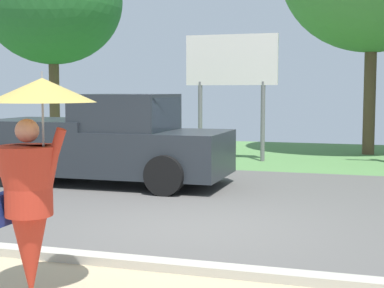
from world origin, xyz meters
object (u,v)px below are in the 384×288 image
object	(u,v)px
monk_pedestrian	(32,185)
pickup_truck	(106,142)
roadside_billboard	(231,69)
tree_right_mid	(52,1)

from	to	relation	value
monk_pedestrian	pickup_truck	distance (m)	6.88
roadside_billboard	tree_right_mid	size ratio (longest dim) A/B	0.48
pickup_truck	tree_right_mid	world-z (taller)	tree_right_mid
roadside_billboard	tree_right_mid	bearing A→B (deg)	160.94
pickup_truck	roadside_billboard	bearing A→B (deg)	71.20
pickup_truck	roadside_billboard	world-z (taller)	roadside_billboard
pickup_truck	roadside_billboard	xyz separation A→B (m)	(1.57, 4.77, 1.68)
monk_pedestrian	tree_right_mid	xyz separation A→B (m)	(-7.79, 13.65, 3.98)
pickup_truck	tree_right_mid	bearing A→B (deg)	126.50
monk_pedestrian	pickup_truck	size ratio (longest dim) A/B	0.41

